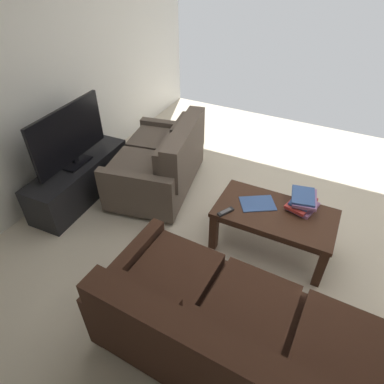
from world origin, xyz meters
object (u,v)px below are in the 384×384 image
at_px(book_stack, 303,201).
at_px(tv_remote, 226,212).
at_px(loveseat_near, 162,162).
at_px(sofa_main, 238,340).
at_px(coffee_table, 274,218).
at_px(loose_magazine, 258,203).
at_px(flat_tv, 69,136).
at_px(tv_stand, 80,180).

height_order(book_stack, tv_remote, book_stack).
relative_size(loveseat_near, tv_remote, 8.58).
bearing_deg(tv_remote, book_stack, -146.78).
xyz_separation_m(sofa_main, coffee_table, (0.09, -1.20, 0.03)).
relative_size(sofa_main, loose_magazine, 6.46).
bearing_deg(sofa_main, loveseat_near, -46.53).
xyz_separation_m(tv_remote, loose_magazine, (-0.22, -0.24, -0.01)).
bearing_deg(flat_tv, tv_stand, -56.73).
bearing_deg(flat_tv, coffee_table, -175.46).
bearing_deg(loose_magazine, sofa_main, -18.94).
bearing_deg(tv_stand, flat_tv, 123.27).
bearing_deg(loose_magazine, book_stack, 79.62).
xyz_separation_m(loveseat_near, coffee_table, (-1.39, 0.37, 0.03)).
bearing_deg(loveseat_near, tv_stand, 35.87).
relative_size(coffee_table, flat_tv, 1.06).
relative_size(coffee_table, tv_stand, 0.80).
xyz_separation_m(coffee_table, tv_stand, (2.14, 0.17, -0.16)).
relative_size(sofa_main, book_stack, 5.72).
height_order(loveseat_near, book_stack, loveseat_near).
xyz_separation_m(sofa_main, loose_magazine, (0.27, -1.23, 0.10)).
distance_m(tv_stand, book_stack, 2.37).
xyz_separation_m(coffee_table, book_stack, (-0.19, -0.18, 0.13)).
distance_m(tv_stand, flat_tv, 0.55).
bearing_deg(flat_tv, sofa_main, 155.23).
bearing_deg(coffee_table, sofa_main, 94.51).
height_order(flat_tv, tv_remote, flat_tv).
relative_size(flat_tv, tv_remote, 6.16).
xyz_separation_m(sofa_main, tv_remote, (0.49, -0.99, 0.11)).
bearing_deg(book_stack, sofa_main, 86.06).
distance_m(sofa_main, tv_remote, 1.11).
relative_size(tv_stand, loose_magazine, 4.29).
height_order(book_stack, loose_magazine, book_stack).
bearing_deg(tv_remote, tv_stand, -1.19).
xyz_separation_m(book_stack, tv_remote, (0.58, 0.38, -0.05)).
bearing_deg(flat_tv, book_stack, -171.54).
xyz_separation_m(flat_tv, tv_remote, (-1.74, 0.04, -0.31)).
relative_size(loveseat_near, flat_tv, 1.39).
relative_size(sofa_main, coffee_table, 1.88).
distance_m(coffee_table, book_stack, 0.29).
bearing_deg(tv_stand, coffee_table, -175.49).
height_order(coffee_table, loose_magazine, loose_magazine).
bearing_deg(book_stack, coffee_table, 43.02).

